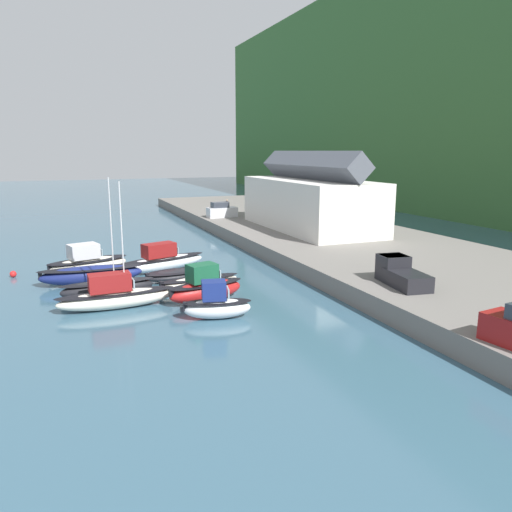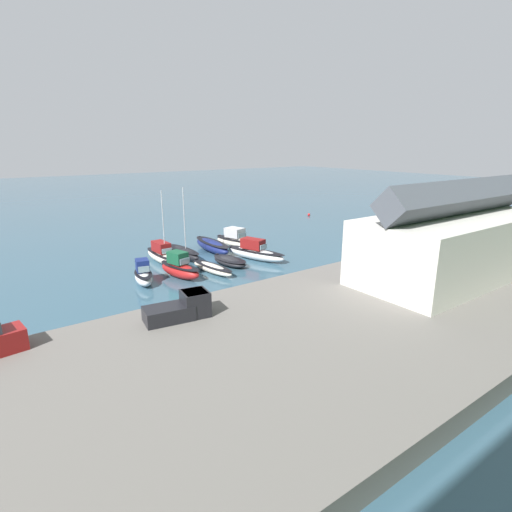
# 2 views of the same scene
# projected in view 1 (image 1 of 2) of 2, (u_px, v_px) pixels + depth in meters

# --- Properties ---
(ground_plane) EXTENTS (320.00, 320.00, 0.00)m
(ground_plane) POSITION_uv_depth(u_px,v_px,m) (146.00, 283.00, 41.37)
(ground_plane) COLOR #385B70
(quay_promenade) EXTENTS (118.82, 21.05, 1.46)m
(quay_promenade) POSITION_uv_depth(u_px,v_px,m) (378.00, 254.00, 49.53)
(quay_promenade) COLOR slate
(quay_promenade) RESTS_ON ground_plane
(harbor_clubhouse) EXTENTS (21.45, 9.02, 9.30)m
(harbor_clubhouse) POSITION_uv_depth(u_px,v_px,m) (310.00, 200.00, 60.14)
(harbor_clubhouse) COLOR silver
(harbor_clubhouse) RESTS_ON quay_promenade
(moored_boat_0) EXTENTS (4.58, 8.66, 2.58)m
(moored_boat_0) POSITION_uv_depth(u_px,v_px,m) (163.00, 261.00, 45.46)
(moored_boat_0) COLOR silver
(moored_boat_0) RESTS_ON ground_plane
(moored_boat_1) EXTENTS (3.01, 5.54, 0.92)m
(moored_boat_1) POSITION_uv_depth(u_px,v_px,m) (176.00, 275.00, 42.10)
(moored_boat_1) COLOR black
(moored_boat_1) RESTS_ON ground_plane
(moored_boat_2) EXTENTS (2.46, 6.91, 0.94)m
(moored_boat_2) POSITION_uv_depth(u_px,v_px,m) (199.00, 282.00, 39.76)
(moored_boat_2) COLOR white
(moored_boat_2) RESTS_ON ground_plane
(moored_boat_3) EXTENTS (3.27, 6.22, 2.82)m
(moored_boat_3) POSITION_uv_depth(u_px,v_px,m) (205.00, 288.00, 36.12)
(moored_boat_3) COLOR red
(moored_boat_3) RESTS_ON ground_plane
(moored_boat_4) EXTENTS (2.61, 4.73, 2.53)m
(moored_boat_4) POSITION_uv_depth(u_px,v_px,m) (217.00, 305.00, 32.49)
(moored_boat_4) COLOR silver
(moored_boat_4) RESTS_ON ground_plane
(moored_boat_5) EXTENTS (4.36, 7.56, 2.70)m
(moored_boat_5) POSITION_uv_depth(u_px,v_px,m) (87.00, 263.00, 44.38)
(moored_boat_5) COLOR white
(moored_boat_5) RESTS_ON ground_plane
(moored_boat_6) EXTENTS (2.54, 8.39, 1.54)m
(moored_boat_6) POSITION_uv_depth(u_px,v_px,m) (91.00, 274.00, 40.90)
(moored_boat_6) COLOR navy
(moored_boat_6) RESTS_ON ground_plane
(moored_boat_7) EXTENTS (2.03, 6.97, 8.89)m
(moored_boat_7) POSITION_uv_depth(u_px,v_px,m) (108.00, 288.00, 37.12)
(moored_boat_7) COLOR black
(moored_boat_7) RESTS_ON ground_plane
(moored_boat_8) EXTENTS (2.21, 8.19, 8.76)m
(moored_boat_8) POSITION_uv_depth(u_px,v_px,m) (115.00, 295.00, 34.54)
(moored_boat_8) COLOR white
(moored_boat_8) RESTS_ON ground_plane
(parked_car_2) EXTENTS (2.03, 4.29, 2.16)m
(parked_car_2) POSITION_uv_depth(u_px,v_px,m) (222.00, 211.00, 70.96)
(parked_car_2) COLOR silver
(parked_car_2) RESTS_ON quay_promenade
(pickup_truck_0) EXTENTS (4.95, 2.58, 1.90)m
(pickup_truck_0) POSITION_uv_depth(u_px,v_px,m) (400.00, 273.00, 35.33)
(pickup_truck_0) COLOR black
(pickup_truck_0) RESTS_ON quay_promenade
(person_on_quay) EXTENTS (0.40, 0.40, 2.14)m
(person_on_quay) POSITION_uv_depth(u_px,v_px,m) (227.00, 206.00, 75.01)
(person_on_quay) COLOR #232838
(person_on_quay) RESTS_ON quay_promenade
(mooring_buoy_0) EXTENTS (0.56, 0.56, 0.56)m
(mooring_buoy_0) POSITION_uv_depth(u_px,v_px,m) (13.00, 274.00, 43.21)
(mooring_buoy_0) COLOR red
(mooring_buoy_0) RESTS_ON ground_plane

